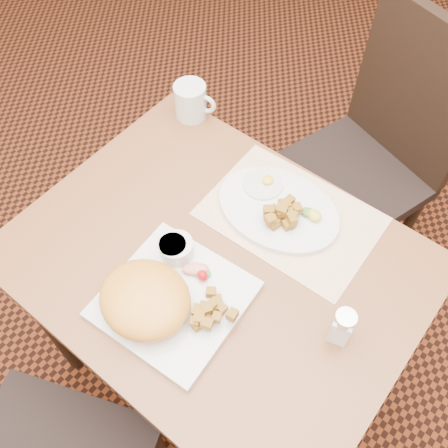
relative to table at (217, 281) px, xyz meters
The scene contains 15 objects.
ground 0.64m from the table, ahead, with size 8.00×8.00×0.00m, color black.
table is the anchor object (origin of this frame).
chair_far 0.73m from the table, 85.03° to the left, with size 0.53×0.54×0.97m.
placemat 0.24m from the table, 71.77° to the left, with size 0.40×0.28×0.00m, color white.
plate_square 0.18m from the table, 91.65° to the right, with size 0.28×0.28×0.02m, color silver.
plate_oval 0.23m from the table, 80.02° to the left, with size 0.30×0.23×0.02m, color silver, non-canonical shape.
hollandaise_mound 0.25m from the table, 100.84° to the right, with size 0.20×0.18×0.07m.
ramekin 0.17m from the table, 144.65° to the right, with size 0.08×0.08×0.04m.
garnish_sq 0.15m from the table, 90.47° to the right, with size 0.07×0.06×0.03m.
fried_egg 0.27m from the table, 98.82° to the left, with size 0.10×0.10×0.02m.
garnish_ov 0.28m from the table, 63.43° to the left, with size 0.06×0.04×0.02m.
salt_shaker 0.35m from the table, ahead, with size 0.05×0.05×0.10m.
coffee_mug 0.50m from the table, 137.29° to the left, with size 0.12×0.09×0.10m.
home_fries_sq 0.21m from the table, 57.30° to the right, with size 0.10×0.10×0.04m.
home_fries_ov 0.23m from the table, 71.19° to the left, with size 0.09×0.10×0.04m.
Camera 1 is at (0.37, -0.43, 1.73)m, focal length 40.00 mm.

